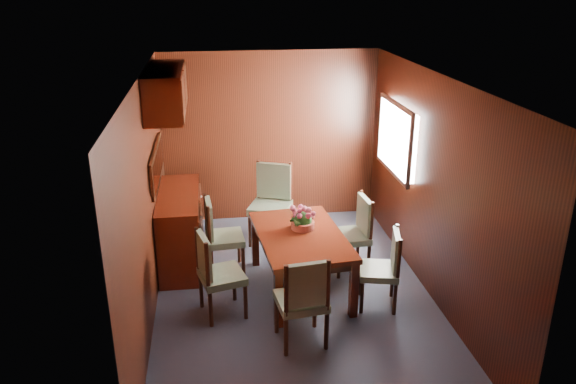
{
  "coord_description": "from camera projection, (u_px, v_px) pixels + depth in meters",
  "views": [
    {
      "loc": [
        -0.82,
        -5.34,
        3.32
      ],
      "look_at": [
        0.0,
        0.49,
        1.05
      ],
      "focal_mm": 35.0,
      "sensor_mm": 36.0,
      "label": 1
    }
  ],
  "objects": [
    {
      "name": "ground",
      "position": [
        294.0,
        296.0,
        6.23
      ],
      "size": [
        4.5,
        4.5,
        0.0
      ],
      "primitive_type": "plane",
      "color": "#383D4D",
      "rests_on": "ground"
    },
    {
      "name": "sideboard",
      "position": [
        181.0,
        228.0,
        6.83
      ],
      "size": [
        0.48,
        1.4,
        0.9
      ],
      "primitive_type": "cube",
      "color": "#391007",
      "rests_on": "ground"
    },
    {
      "name": "chair_left_far",
      "position": [
        219.0,
        232.0,
        6.56
      ],
      "size": [
        0.45,
        0.47,
        0.93
      ],
      "rotation": [
        0.0,
        0.0,
        -1.5
      ],
      "color": "black",
      "rests_on": "ground"
    },
    {
      "name": "chair_left_near",
      "position": [
        215.0,
        270.0,
        5.71
      ],
      "size": [
        0.52,
        0.54,
        0.94
      ],
      "rotation": [
        0.0,
        0.0,
        -1.32
      ],
      "color": "black",
      "rests_on": "ground"
    },
    {
      "name": "room_shell",
      "position": [
        280.0,
        147.0,
        5.94
      ],
      "size": [
        3.06,
        4.52,
        2.41
      ],
      "color": "black",
      "rests_on": "ground"
    },
    {
      "name": "chair_foot",
      "position": [
        272.0,
        199.0,
        7.37
      ],
      "size": [
        0.64,
        0.63,
        1.06
      ],
      "rotation": [
        0.0,
        0.0,
        2.76
      ],
      "color": "black",
      "rests_on": "ground"
    },
    {
      "name": "flower_centerpiece",
      "position": [
        303.0,
        217.0,
        6.23
      ],
      "size": [
        0.28,
        0.28,
        0.28
      ],
      "color": "#A84633",
      "rests_on": "dining_table"
    },
    {
      "name": "dining_table",
      "position": [
        300.0,
        242.0,
        6.17
      ],
      "size": [
        1.04,
        1.53,
        0.68
      ],
      "rotation": [
        0.0,
        0.0,
        0.09
      ],
      "color": "#391007",
      "rests_on": "ground"
    },
    {
      "name": "chair_right_far",
      "position": [
        356.0,
        229.0,
        6.64
      ],
      "size": [
        0.45,
        0.47,
        0.93
      ],
      "rotation": [
        0.0,
        0.0,
        1.64
      ],
      "color": "black",
      "rests_on": "ground"
    },
    {
      "name": "chair_head",
      "position": [
        303.0,
        297.0,
        5.21
      ],
      "size": [
        0.5,
        0.48,
        0.95
      ],
      "rotation": [
        0.0,
        0.0,
        0.12
      ],
      "color": "black",
      "rests_on": "ground"
    },
    {
      "name": "chair_right_near",
      "position": [
        385.0,
        265.0,
        5.89
      ],
      "size": [
        0.48,
        0.49,
        0.87
      ],
      "rotation": [
        0.0,
        0.0,
        1.34
      ],
      "color": "black",
      "rests_on": "ground"
    }
  ]
}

